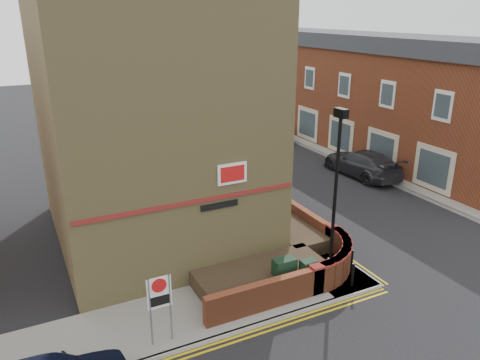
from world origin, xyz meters
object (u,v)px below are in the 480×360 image
utility_cabinet_large (284,274)px  silver_car_near (246,156)px  zone_sign (160,298)px  lamppost (335,197)px

utility_cabinet_large → silver_car_near: 14.32m
utility_cabinet_large → zone_sign: (-4.70, -0.80, 0.92)m
utility_cabinet_large → lamppost: bearing=-3.0°
lamppost → zone_sign: bearing=-173.9°
lamppost → silver_car_near: 14.08m
lamppost → utility_cabinet_large: (-1.90, 0.10, -2.62)m
zone_sign → silver_car_near: size_ratio=0.52×
lamppost → utility_cabinet_large: size_ratio=5.25×
zone_sign → lamppost: bearing=6.1°
lamppost → silver_car_near: size_ratio=1.49×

